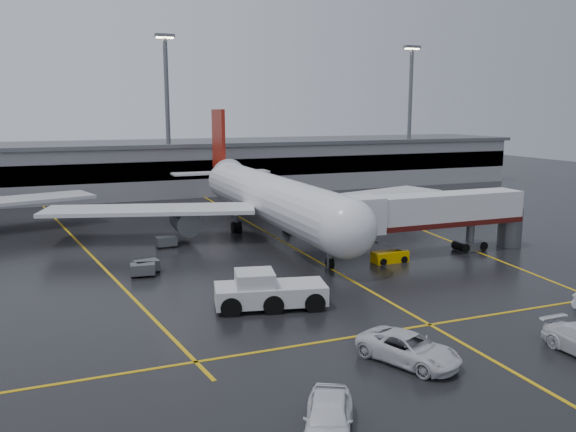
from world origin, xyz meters
name	(u,v)px	position (x,y,z in m)	size (l,w,h in m)	color
ground	(299,251)	(0.00, 0.00, 0.00)	(220.00, 220.00, 0.00)	black
apron_line_centre	(299,251)	(0.00, 0.00, 0.01)	(0.25, 90.00, 0.02)	gold
apron_line_stop	(430,325)	(0.00, -22.00, 0.01)	(60.00, 0.25, 0.02)	gold
apron_line_left	(82,246)	(-20.00, 10.00, 0.01)	(0.25, 70.00, 0.02)	gold
apron_line_right	(400,221)	(18.00, 10.00, 0.01)	(0.25, 70.00, 0.02)	gold
terminal	(192,166)	(0.00, 47.93, 4.32)	(122.00, 19.00, 8.60)	gray
light_mast_mid	(167,106)	(-5.00, 42.00, 14.47)	(3.00, 1.20, 25.45)	#595B60
light_mast_right	(410,107)	(40.00, 42.00, 14.47)	(3.00, 1.20, 25.45)	#595B60
main_airliner	(266,196)	(0.00, 9.70, 4.21)	(48.80, 45.60, 14.10)	silver
jet_bridge	(437,214)	(11.87, -6.00, 3.93)	(19.90, 3.40, 6.05)	silver
pushback_tractor	(267,292)	(-8.69, -14.82, 1.11)	(8.29, 4.80, 2.79)	silver
belt_loader	(390,256)	(6.08, -7.11, 0.52)	(3.37, 1.63, 2.12)	#E2A400
service_van_a	(409,349)	(-4.54, -26.42, 0.82)	(2.73, 5.91, 1.64)	silver
service_van_d	(328,418)	(-11.94, -31.58, 0.88)	(2.07, 5.15, 1.75)	white
baggage_cart_a	(147,266)	(-15.31, -2.54, 0.63)	(2.22, 1.68, 1.12)	#595B60
baggage_cart_b	(143,269)	(-15.78, -3.54, 0.63)	(2.15, 1.54, 1.12)	#595B60
baggage_cart_c	(166,241)	(-12.01, 6.44, 0.63)	(2.05, 1.37, 1.12)	#595B60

